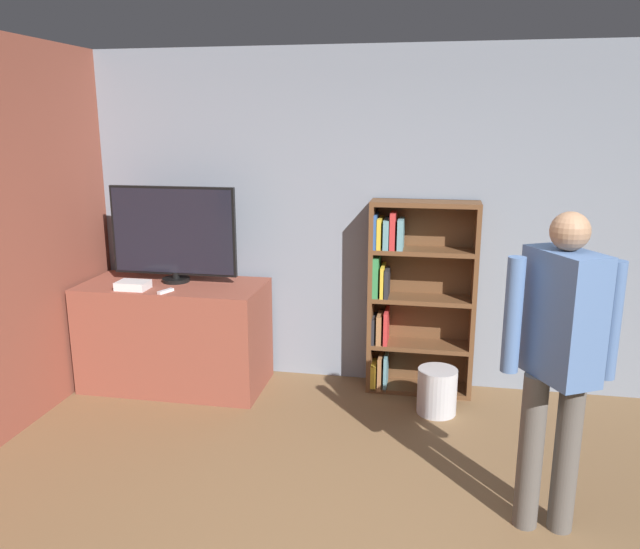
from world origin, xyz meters
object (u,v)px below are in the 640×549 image
game_console (133,285)px  waste_bin (437,391)px  television (173,233)px  bookshelf (412,296)px  person (558,350)px

game_console → waste_bin: game_console is taller
television → waste_bin: bearing=-5.6°
television → bookshelf: size_ratio=0.67×
television → bookshelf: television is taller
game_console → person: 3.16m
person → game_console: bearing=-141.2°
game_console → person: (2.92, -1.20, 0.12)m
waste_bin → game_console: bearing=-178.2°
game_console → waste_bin: 2.46m
game_console → person: bearing=-22.3°
person → waste_bin: bearing=175.3°
television → person: bearing=-28.8°
bookshelf → waste_bin: size_ratio=4.46×
person → waste_bin: 1.63m
television → person: size_ratio=0.60×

